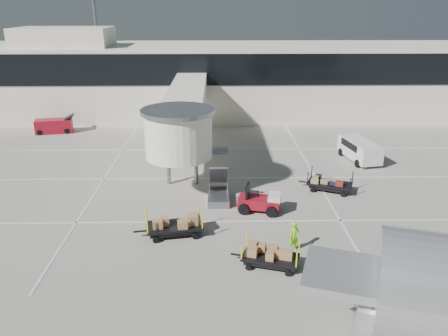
% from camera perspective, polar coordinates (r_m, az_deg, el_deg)
% --- Properties ---
extents(ground, '(140.00, 140.00, 0.00)m').
position_cam_1_polar(ground, '(24.90, 2.62, -9.11)').
color(ground, '#B8B1A4').
rests_on(ground, ground).
extents(lane_markings, '(40.00, 30.00, 0.02)m').
position_cam_1_polar(lane_markings, '(33.29, 0.50, -1.11)').
color(lane_markings, silver).
rests_on(lane_markings, ground).
extents(terminal, '(64.00, 12.11, 15.20)m').
position_cam_1_polar(terminal, '(52.18, 0.26, 11.55)').
color(terminal, silver).
rests_on(terminal, ground).
extents(jet_bridge, '(5.70, 20.40, 6.03)m').
position_cam_1_polar(jet_bridge, '(34.87, -5.09, 7.19)').
color(jet_bridge, white).
rests_on(jet_bridge, ground).
extents(baggage_tug, '(2.85, 2.17, 1.73)m').
position_cam_1_polar(baggage_tug, '(27.74, 4.76, -4.42)').
color(baggage_tug, maroon).
rests_on(baggage_tug, ground).
extents(suitcase_cart, '(3.70, 2.54, 1.44)m').
position_cam_1_polar(suitcase_cart, '(31.50, 13.74, -2.05)').
color(suitcase_cart, black).
rests_on(suitcase_cart, ground).
extents(box_cart_near, '(3.51, 2.11, 1.35)m').
position_cam_1_polar(box_cart_near, '(22.27, 6.12, -11.50)').
color(box_cart_near, black).
rests_on(box_cart_near, ground).
extents(box_cart_far, '(3.95, 2.09, 1.52)m').
position_cam_1_polar(box_cart_far, '(25.11, -6.29, -7.36)').
color(box_cart_far, black).
rests_on(box_cart_far, ground).
extents(ground_worker, '(0.72, 0.62, 1.67)m').
position_cam_1_polar(ground_worker, '(23.62, 9.15, -8.82)').
color(ground_worker, '#76D516').
rests_on(ground_worker, ground).
extents(minivan, '(2.64, 4.77, 1.71)m').
position_cam_1_polar(minivan, '(38.24, 17.21, 2.47)').
color(minivan, silver).
rests_on(minivan, ground).
extents(belt_loader, '(4.00, 2.15, 1.83)m').
position_cam_1_polar(belt_loader, '(47.85, -21.29, 5.13)').
color(belt_loader, maroon).
rests_on(belt_loader, ground).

